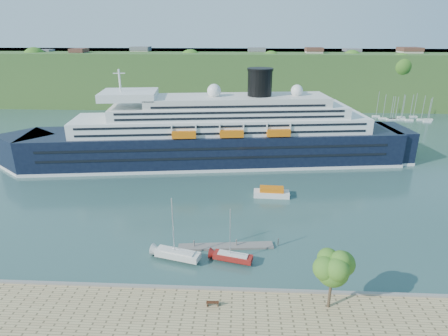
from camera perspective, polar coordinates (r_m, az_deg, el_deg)
ground at (r=54.93m, az=-2.09°, el=-18.67°), size 400.00×400.00×0.00m
far_hillside at (r=188.70m, az=1.69°, el=13.75°), size 400.00×50.00×24.00m
quay_coping at (r=54.05m, az=-2.12°, el=-17.86°), size 220.00×0.50×0.30m
cruise_ship at (r=99.25m, az=-1.49°, el=7.74°), size 113.15×29.89×25.15m
park_bench at (r=51.32m, az=-1.75°, el=-19.75°), size 1.70×0.76×1.07m
promenade_tree at (r=50.48m, az=16.10°, el=-15.72°), size 5.47×5.47×9.06m
floating_pontoon at (r=64.42m, az=0.28°, el=-11.84°), size 16.10×3.54×0.36m
sailboat_white_near at (r=59.12m, az=-7.25°, el=-9.61°), size 8.28×4.23×10.31m
sailboat_red at (r=58.61m, az=1.39°, el=-10.56°), size 7.09×3.50×8.83m
tender_launch at (r=82.47m, az=7.26°, el=-3.63°), size 7.95×3.07×2.16m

